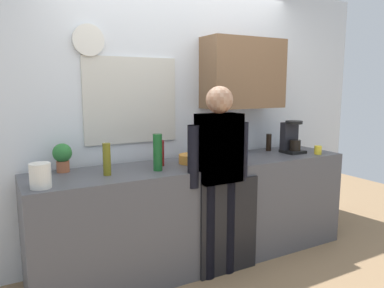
# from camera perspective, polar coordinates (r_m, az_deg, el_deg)

# --- Properties ---
(ground_plane) EXTENTS (8.00, 8.00, 0.00)m
(ground_plane) POSITION_cam_1_polar(r_m,az_deg,el_deg) (3.36, 3.96, -19.43)
(ground_plane) COLOR #8C6D4C
(kitchen_counter) EXTENTS (2.96, 0.64, 0.92)m
(kitchen_counter) POSITION_cam_1_polar(r_m,az_deg,el_deg) (3.41, 1.26, -10.53)
(kitchen_counter) COLOR #4C4C51
(kitchen_counter) RESTS_ON ground_plane
(dishwasher_panel) EXTENTS (0.56, 0.02, 0.83)m
(dishwasher_panel) POSITION_cam_1_polar(r_m,az_deg,el_deg) (3.21, 5.85, -12.70)
(dishwasher_panel) COLOR black
(dishwasher_panel) RESTS_ON ground_plane
(back_wall_assembly) EXTENTS (4.56, 0.42, 2.60)m
(back_wall_assembly) POSITION_cam_1_polar(r_m,az_deg,el_deg) (3.61, -0.95, 5.17)
(back_wall_assembly) COLOR silver
(back_wall_assembly) RESTS_ON ground_plane
(coffee_maker) EXTENTS (0.20, 0.20, 0.33)m
(coffee_maker) POSITION_cam_1_polar(r_m,az_deg,el_deg) (3.90, 15.15, 0.84)
(coffee_maker) COLOR black
(coffee_maker) RESTS_ON kitchen_counter
(bottle_red_vinegar) EXTENTS (0.06, 0.06, 0.22)m
(bottle_red_vinegar) POSITION_cam_1_polar(r_m,az_deg,el_deg) (3.16, -4.91, -1.41)
(bottle_red_vinegar) COLOR maroon
(bottle_red_vinegar) RESTS_ON kitchen_counter
(bottle_olive_oil) EXTENTS (0.06, 0.06, 0.25)m
(bottle_olive_oil) POSITION_cam_1_polar(r_m,az_deg,el_deg) (2.88, -13.07, -2.31)
(bottle_olive_oil) COLOR olive
(bottle_olive_oil) RESTS_ON kitchen_counter
(bottle_green_wine) EXTENTS (0.07, 0.07, 0.30)m
(bottle_green_wine) POSITION_cam_1_polar(r_m,az_deg,el_deg) (2.97, -5.35, -1.29)
(bottle_green_wine) COLOR #195923
(bottle_green_wine) RESTS_ON kitchen_counter
(bottle_dark_sauce) EXTENTS (0.06, 0.06, 0.18)m
(bottle_dark_sauce) POSITION_cam_1_polar(r_m,az_deg,el_deg) (3.96, 11.80, 0.26)
(bottle_dark_sauce) COLOR black
(bottle_dark_sauce) RESTS_ON kitchen_counter
(bottle_amber_beer) EXTENTS (0.06, 0.06, 0.23)m
(bottle_amber_beer) POSITION_cam_1_polar(r_m,az_deg,el_deg) (3.56, 6.13, -0.15)
(bottle_amber_beer) COLOR brown
(bottle_amber_beer) RESTS_ON kitchen_counter
(cup_terracotta_mug) EXTENTS (0.08, 0.08, 0.09)m
(cup_terracotta_mug) POSITION_cam_1_polar(r_m,az_deg,el_deg) (3.27, 4.21, -2.20)
(cup_terracotta_mug) COLOR #B26647
(cup_terracotta_mug) RESTS_ON kitchen_counter
(cup_yellow_cup) EXTENTS (0.07, 0.07, 0.08)m
(cup_yellow_cup) POSITION_cam_1_polar(r_m,az_deg,el_deg) (3.90, 18.94, -0.89)
(cup_yellow_cup) COLOR yellow
(cup_yellow_cup) RESTS_ON kitchen_counter
(mixing_bowl) EXTENTS (0.22, 0.22, 0.08)m
(mixing_bowl) POSITION_cam_1_polar(r_m,az_deg,el_deg) (3.26, -0.14, -2.31)
(mixing_bowl) COLOR orange
(mixing_bowl) RESTS_ON kitchen_counter
(potted_plant) EXTENTS (0.15, 0.15, 0.23)m
(potted_plant) POSITION_cam_1_polar(r_m,az_deg,el_deg) (3.09, -19.45, -1.72)
(potted_plant) COLOR #9E5638
(potted_plant) RESTS_ON kitchen_counter
(dish_soap) EXTENTS (0.06, 0.06, 0.18)m
(dish_soap) POSITION_cam_1_polar(r_m,az_deg,el_deg) (3.83, 8.27, -0.12)
(dish_soap) COLOR blue
(dish_soap) RESTS_ON kitchen_counter
(storage_canister) EXTENTS (0.14, 0.14, 0.17)m
(storage_canister) POSITION_cam_1_polar(r_m,az_deg,el_deg) (2.67, -22.45, -4.57)
(storage_canister) COLOR silver
(storage_canister) RESTS_ON kitchen_counter
(person_at_sink) EXTENTS (0.57, 0.22, 1.60)m
(person_at_sink) POSITION_cam_1_polar(r_m,az_deg,el_deg) (3.03, 4.16, -3.45)
(person_at_sink) COLOR #3F4766
(person_at_sink) RESTS_ON ground_plane
(person_guest) EXTENTS (0.57, 0.22, 1.60)m
(person_guest) POSITION_cam_1_polar(r_m,az_deg,el_deg) (3.03, 4.16, -3.45)
(person_guest) COLOR black
(person_guest) RESTS_ON ground_plane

